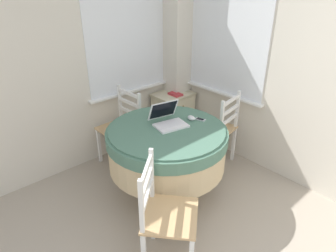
{
  "coord_description": "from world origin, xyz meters",
  "views": [
    {
      "loc": [
        -0.98,
        -0.08,
        2.07
      ],
      "look_at": [
        0.85,
        1.96,
        0.69
      ],
      "focal_mm": 32.0,
      "sensor_mm": 36.0,
      "label": 1
    }
  ],
  "objects": [
    {
      "name": "computer_mouse",
      "position": [
        1.0,
        1.78,
        0.8
      ],
      "size": [
        0.06,
        0.09,
        0.05
      ],
      "color": "white",
      "rests_on": "round_dining_table"
    },
    {
      "name": "book_on_cabinet",
      "position": [
        1.59,
        2.64,
        0.66
      ],
      "size": [
        0.12,
        0.18,
        0.02
      ],
      "color": "#BC3338",
      "rests_on": "corner_cabinet"
    },
    {
      "name": "corner_cabinet",
      "position": [
        1.61,
        2.7,
        0.33
      ],
      "size": [
        0.51,
        0.4,
        0.65
      ],
      "color": "beige",
      "rests_on": "ground_plane"
    },
    {
      "name": "round_dining_table",
      "position": [
        0.7,
        1.81,
        0.59
      ],
      "size": [
        1.17,
        1.17,
        0.77
      ],
      "color": "#4C3D2D",
      "rests_on": "ground_plane"
    },
    {
      "name": "dining_chair_near_right_window",
      "position": [
        1.53,
        1.84,
        0.46
      ],
      "size": [
        0.5,
        0.47,
        0.91
      ],
      "color": "tan",
      "rests_on": "ground_plane"
    },
    {
      "name": "cell_phone",
      "position": [
        1.07,
        1.73,
        0.78
      ],
      "size": [
        0.08,
        0.12,
        0.01
      ],
      "color": "#B2B7BC",
      "rests_on": "round_dining_table"
    },
    {
      "name": "dining_chair_camera_near",
      "position": [
        0.15,
        1.21,
        0.46
      ],
      "size": [
        0.59,
        0.59,
        0.91
      ],
      "color": "tan",
      "rests_on": "ground_plane"
    },
    {
      "name": "corner_room_shell",
      "position": [
        1.07,
        1.84,
        1.28
      ],
      "size": [
        4.16,
        4.79,
        2.55
      ],
      "color": "beige",
      "rests_on": "ground_plane"
    },
    {
      "name": "laptop",
      "position": [
        0.77,
        1.87,
        0.82
      ],
      "size": [
        0.36,
        0.36,
        0.21
      ],
      "color": "white",
      "rests_on": "round_dining_table"
    },
    {
      "name": "dining_chair_near_back_window",
      "position": [
        0.72,
        2.64,
        0.46
      ],
      "size": [
        0.41,
        0.45,
        0.91
      ],
      "color": "tan",
      "rests_on": "ground_plane"
    }
  ]
}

